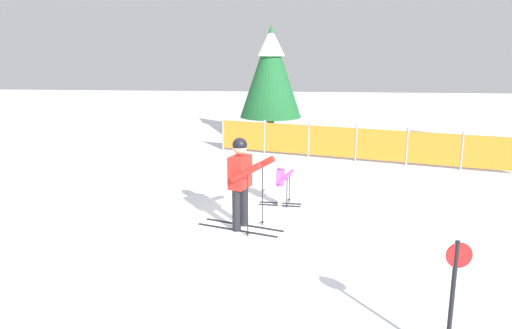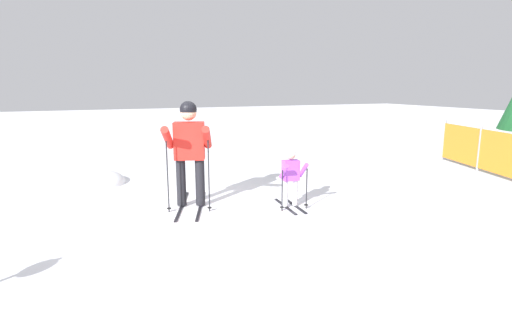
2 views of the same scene
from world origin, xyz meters
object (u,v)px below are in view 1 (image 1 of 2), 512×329
object	(u,v)px
skier_adult	(241,175)
safety_fence	(356,143)
conifer_far	(271,70)
skier_child	(281,180)
trail_marker	(454,288)

from	to	relation	value
skier_adult	safety_fence	distance (m)	6.67
skier_adult	conifer_far	bearing A→B (deg)	109.91
skier_child	safety_fence	bearing A→B (deg)	70.87
conifer_far	skier_child	bearing A→B (deg)	-84.70
skier_adult	conifer_far	world-z (taller)	conifer_far
conifer_far	skier_adult	bearing A→B (deg)	-89.77
skier_adult	trail_marker	size ratio (longest dim) A/B	1.25
skier_adult	safety_fence	xyz separation A→B (m)	(2.75, 6.06, -0.51)
skier_child	trail_marker	world-z (taller)	trail_marker
skier_child	conifer_far	world-z (taller)	conifer_far
skier_child	conifer_far	bearing A→B (deg)	100.68
trail_marker	skier_child	bearing A→B (deg)	110.94
conifer_far	trail_marker	world-z (taller)	conifer_far
safety_fence	conifer_far	bearing A→B (deg)	131.18
skier_child	trail_marker	xyz separation A→B (m)	(2.07, -5.40, 0.30)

